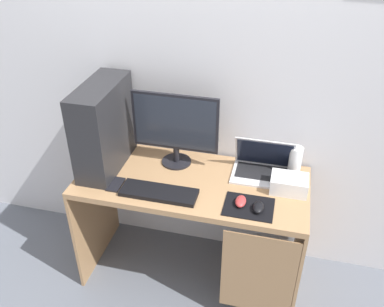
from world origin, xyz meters
TOP-DOWN VIEW (x-y plane):
  - ground_plane at (0.00, 0.00)m, footprint 8.00×8.00m
  - wall_back at (0.00, 0.33)m, footprint 4.00×0.05m
  - desk at (0.02, -0.01)m, footprint 1.31×0.59m
  - pc_tower at (-0.53, 0.03)m, footprint 0.19×0.48m
  - monitor at (-0.13, 0.14)m, footprint 0.51×0.18m
  - laptop at (0.38, 0.16)m, footprint 0.34×0.24m
  - speaker at (0.56, 0.19)m, footprint 0.07×0.07m
  - projector at (0.54, 0.03)m, footprint 0.20×0.14m
  - keyboard at (-0.14, -0.17)m, footprint 0.42×0.14m
  - mousepad at (0.35, -0.16)m, footprint 0.26×0.20m
  - mouse_left at (0.30, -0.15)m, footprint 0.06×0.10m
  - mouse_right at (0.40, -0.17)m, footprint 0.06×0.10m
  - cell_phone at (-0.40, -0.15)m, footprint 0.07×0.13m

SIDE VIEW (x-z plane):
  - ground_plane at x=0.00m, z-range 0.00..0.00m
  - desk at x=0.02m, z-range 0.21..0.96m
  - mousepad at x=0.35m, z-range 0.75..0.75m
  - cell_phone at x=-0.40m, z-range 0.75..0.76m
  - keyboard at x=-0.14m, z-range 0.75..0.77m
  - mouse_left at x=0.30m, z-range 0.75..0.79m
  - mouse_right at x=0.40m, z-range 0.75..0.79m
  - laptop at x=0.38m, z-range 0.68..0.90m
  - projector at x=0.54m, z-range 0.75..0.84m
  - speaker at x=0.56m, z-range 0.75..0.93m
  - monitor at x=-0.13m, z-range 0.77..1.22m
  - pc_tower at x=-0.53m, z-range 0.75..1.26m
  - wall_back at x=0.00m, z-range 0.00..2.60m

